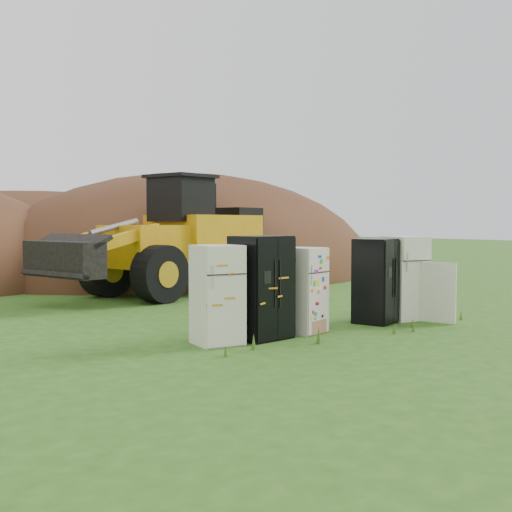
{
  "coord_description": "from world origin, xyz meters",
  "views": [
    {
      "loc": [
        -8.4,
        -9.13,
        2.08
      ],
      "look_at": [
        -0.21,
        2.0,
        1.36
      ],
      "focal_mm": 45.0,
      "sensor_mm": 36.0,
      "label": 1
    }
  ],
  "objects_px": {
    "fridge_black_side": "(261,287)",
    "fridge_sticker": "(303,290)",
    "fridge_black_right": "(377,281)",
    "fridge_leftmost": "(217,295)",
    "wheel_loader": "(159,235)",
    "fridge_open_door": "(404,278)"
  },
  "relations": [
    {
      "from": "fridge_black_right",
      "to": "wheel_loader",
      "type": "distance_m",
      "value": 7.09
    },
    {
      "from": "fridge_open_door",
      "to": "fridge_black_right",
      "type": "bearing_deg",
      "value": -174.32
    },
    {
      "from": "fridge_open_door",
      "to": "fridge_sticker",
      "type": "bearing_deg",
      "value": -173.47
    },
    {
      "from": "wheel_loader",
      "to": "fridge_open_door",
      "type": "bearing_deg",
      "value": -86.44
    },
    {
      "from": "fridge_leftmost",
      "to": "fridge_black_right",
      "type": "relative_size",
      "value": 0.97
    },
    {
      "from": "fridge_leftmost",
      "to": "fridge_black_right",
      "type": "xyz_separation_m",
      "value": [
        3.93,
        0.01,
        0.02
      ]
    },
    {
      "from": "fridge_sticker",
      "to": "wheel_loader",
      "type": "distance_m",
      "value": 6.98
    },
    {
      "from": "fridge_open_door",
      "to": "wheel_loader",
      "type": "relative_size",
      "value": 0.25
    },
    {
      "from": "fridge_black_side",
      "to": "fridge_leftmost",
      "type": "bearing_deg",
      "value": 170.8
    },
    {
      "from": "fridge_leftmost",
      "to": "fridge_sticker",
      "type": "relative_size",
      "value": 1.06
    },
    {
      "from": "fridge_black_right",
      "to": "fridge_sticker",
      "type": "bearing_deg",
      "value": 162.16
    },
    {
      "from": "fridge_black_side",
      "to": "fridge_black_right",
      "type": "height_order",
      "value": "fridge_black_side"
    },
    {
      "from": "fridge_sticker",
      "to": "wheel_loader",
      "type": "bearing_deg",
      "value": 69.63
    },
    {
      "from": "fridge_sticker",
      "to": "fridge_leftmost",
      "type": "bearing_deg",
      "value": 164.84
    },
    {
      "from": "fridge_open_door",
      "to": "fridge_black_side",
      "type": "bearing_deg",
      "value": -172.59
    },
    {
      "from": "fridge_black_right",
      "to": "fridge_open_door",
      "type": "distance_m",
      "value": 0.83
    },
    {
      "from": "fridge_black_right",
      "to": "wheel_loader",
      "type": "xyz_separation_m",
      "value": [
        -1.41,
        6.9,
        0.86
      ]
    },
    {
      "from": "fridge_black_right",
      "to": "fridge_leftmost",
      "type": "bearing_deg",
      "value": 162.39
    },
    {
      "from": "fridge_leftmost",
      "to": "fridge_sticker",
      "type": "bearing_deg",
      "value": 8.03
    },
    {
      "from": "fridge_black_side",
      "to": "fridge_sticker",
      "type": "bearing_deg",
      "value": -3.97
    },
    {
      "from": "fridge_black_side",
      "to": "fridge_open_door",
      "type": "relative_size",
      "value": 1.03
    },
    {
      "from": "fridge_leftmost",
      "to": "fridge_open_door",
      "type": "distance_m",
      "value": 4.76
    }
  ]
}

